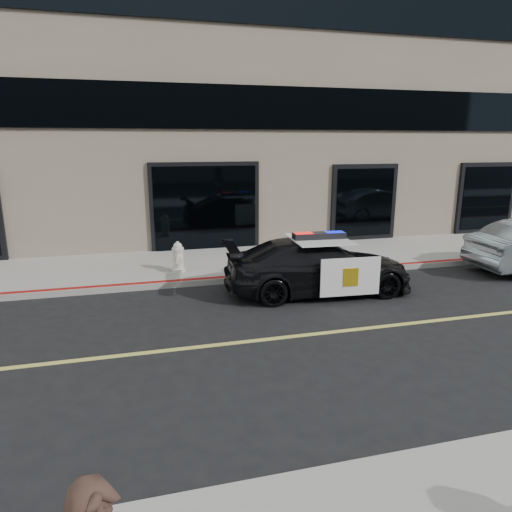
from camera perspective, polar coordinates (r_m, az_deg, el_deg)
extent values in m
plane|color=black|center=(8.65, 7.72, -9.63)|extent=(120.00, 120.00, 0.00)
cube|color=gray|center=(13.36, -0.83, -0.64)|extent=(60.00, 3.50, 0.15)
cube|color=#756856|center=(18.25, -5.19, 21.97)|extent=(60.00, 7.00, 12.00)
imported|color=black|center=(10.77, 7.77, -1.26)|extent=(2.33, 4.62, 1.28)
cube|color=white|center=(10.11, 11.72, -2.57)|extent=(1.36, 0.12, 0.85)
cube|color=white|center=(11.75, 8.29, -0.10)|extent=(1.36, 0.12, 0.85)
cube|color=white|center=(10.62, 7.88, 2.12)|extent=(1.37, 1.61, 0.02)
cube|color=gold|center=(10.08, 11.78, -2.61)|extent=(0.34, 0.03, 0.40)
cube|color=black|center=(10.61, 7.90, 2.52)|extent=(1.24, 0.39, 0.15)
cube|color=red|center=(10.49, 5.97, 2.51)|extent=(0.44, 0.30, 0.14)
cube|color=#0C19CC|center=(10.73, 9.78, 2.64)|extent=(0.44, 0.30, 0.14)
cylinder|color=silver|center=(12.19, -9.64, -1.72)|extent=(0.36, 0.36, 0.08)
cylinder|color=silver|center=(12.11, -9.70, -0.38)|extent=(0.26, 0.26, 0.51)
cylinder|color=silver|center=(12.05, -9.75, 0.87)|extent=(0.31, 0.31, 0.06)
sphere|color=silver|center=(12.03, -9.76, 1.16)|extent=(0.23, 0.23, 0.23)
cylinder|color=silver|center=(12.01, -9.78, 1.63)|extent=(0.07, 0.07, 0.07)
cylinder|color=silver|center=(12.26, -9.79, 0.13)|extent=(0.13, 0.12, 0.13)
cylinder|color=silver|center=(11.93, -9.64, -0.25)|extent=(0.13, 0.12, 0.13)
cylinder|color=silver|center=(11.92, -9.61, -0.62)|extent=(0.17, 0.14, 0.17)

